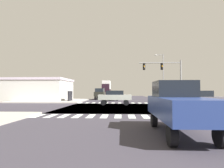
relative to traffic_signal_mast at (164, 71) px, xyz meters
The scene contains 14 objects.
ground 10.17m from the traffic_signal_mast, 130.78° to the right, with size 90.00×90.00×0.05m.
sidewalk_corner_ne 9.97m from the traffic_signal_mast, 36.07° to the left, with size 12.00×12.00×0.14m.
sidewalk_corner_nw 20.12m from the traffic_signal_mast, 164.63° to the left, with size 12.00×12.00×0.14m.
crosswalk_near 16.09m from the traffic_signal_mast, 113.47° to the right, with size 13.50×2.00×0.01m.
crosswalk_far 7.75m from the traffic_signal_mast, behind, with size 13.50×2.00×0.01m.
traffic_signal_mast is the anchor object (origin of this frame).
street_lamp 8.57m from the traffic_signal_mast, 79.90° to the left, with size 1.78×0.32×8.90m.
bank_building 25.76m from the traffic_signal_mast, 163.56° to the left, with size 17.58×9.15×4.15m.
sedan_nearside_1 11.70m from the traffic_signal_mast, 135.07° to the left, with size 1.80×4.30×1.88m.
sedan_farside_2 8.73m from the traffic_signal_mast, 155.36° to the right, with size 4.30×1.80×1.88m.
sedan_crossing_3 10.94m from the traffic_signal_mast, 86.59° to the right, with size 4.30×1.80×1.88m.
pickup_queued_1 20.16m from the traffic_signal_mast, 101.25° to the right, with size 2.00×5.10×2.35m.
box_truck_trailing_1 29.99m from the traffic_signal_mast, 111.32° to the left, with size 2.40×7.20×4.85m.
suv_middle_1 15.99m from the traffic_signal_mast, 134.08° to the left, with size 1.96×4.60×2.34m.
Camera 1 is at (-0.51, -21.01, 1.89)m, focal length 29.88 mm.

